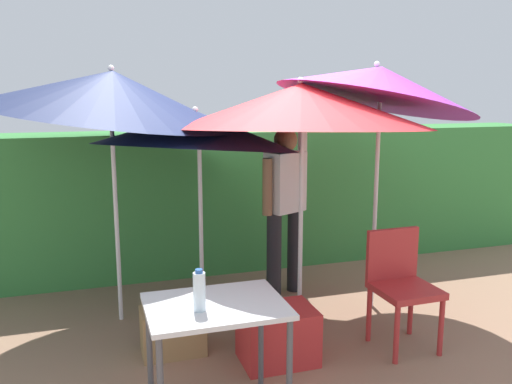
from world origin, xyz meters
TOP-DOWN VIEW (x-y plane):
  - ground_plane at (0.00, 0.00)m, footprint 24.00×24.00m
  - hedge_row at (0.00, 1.75)m, footprint 8.00×0.70m
  - umbrella_rainbow at (-1.12, 0.59)m, footprint 2.10×2.07m
  - umbrella_orange at (0.29, 0.03)m, footprint 2.06×2.06m
  - umbrella_yellow at (1.07, 0.21)m, footprint 1.75×1.72m
  - umbrella_navy at (-0.44, 0.53)m, footprint 1.77×1.76m
  - person_vendor at (0.41, 0.70)m, footprint 0.54×0.35m
  - chair_plastic at (0.89, -0.54)m, footprint 0.45×0.45m
  - cooler_box at (-0.09, -0.52)m, footprint 0.53×0.40m
  - crate_cardboard at (-0.80, -0.17)m, footprint 0.46×0.28m
  - folding_table at (-0.67, -1.06)m, footprint 0.80×0.60m
  - bottle_water at (-0.78, -1.13)m, footprint 0.07×0.07m

SIDE VIEW (x-z plane):
  - ground_plane at x=0.00m, z-range 0.00..0.00m
  - crate_cardboard at x=-0.80m, z-range 0.00..0.35m
  - cooler_box at x=-0.09m, z-range 0.00..0.40m
  - chair_plastic at x=0.89m, z-range 0.07..0.96m
  - folding_table at x=-0.67m, z-range 0.28..1.01m
  - hedge_row at x=0.00m, z-range 0.00..1.51m
  - bottle_water at x=-0.78m, z-range 0.72..0.96m
  - person_vendor at x=0.41m, z-range -0.01..1.87m
  - umbrella_navy at x=-0.44m, z-range 0.66..2.56m
  - umbrella_orange at x=0.29m, z-range 0.78..2.85m
  - umbrella_rainbow at x=-1.12m, z-range 0.78..3.05m
  - umbrella_yellow at x=1.07m, z-range 0.82..3.16m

